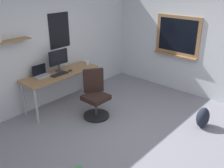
{
  "coord_description": "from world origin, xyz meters",
  "views": [
    {
      "loc": [
        -2.95,
        -1.98,
        2.6
      ],
      "look_at": [
        0.1,
        0.73,
        0.85
      ],
      "focal_mm": 40.21,
      "sensor_mm": 36.0,
      "label": 1
    }
  ],
  "objects_px": {
    "computer_mouse": "(70,70)",
    "coffee_mug": "(87,63)",
    "laptop": "(41,74)",
    "desk": "(61,76)",
    "keyboard": "(59,74)",
    "backpack": "(203,117)",
    "monitor_primary": "(59,59)",
    "office_chair": "(95,97)"
  },
  "relations": [
    {
      "from": "computer_mouse",
      "to": "coffee_mug",
      "type": "height_order",
      "value": "coffee_mug"
    },
    {
      "from": "laptop",
      "to": "desk",
      "type": "bearing_deg",
      "value": -20.16
    },
    {
      "from": "computer_mouse",
      "to": "coffee_mug",
      "type": "xyz_separation_m",
      "value": [
        0.55,
        0.05,
        0.03
      ]
    },
    {
      "from": "keyboard",
      "to": "backpack",
      "type": "distance_m",
      "value": 2.93
    },
    {
      "from": "keyboard",
      "to": "laptop",
      "type": "bearing_deg",
      "value": 144.5
    },
    {
      "from": "computer_mouse",
      "to": "monitor_primary",
      "type": "bearing_deg",
      "value": 133.51
    },
    {
      "from": "monitor_primary",
      "to": "computer_mouse",
      "type": "distance_m",
      "value": 0.34
    },
    {
      "from": "monitor_primary",
      "to": "computer_mouse",
      "type": "xyz_separation_m",
      "value": [
        0.15,
        -0.16,
        -0.25
      ]
    },
    {
      "from": "desk",
      "to": "keyboard",
      "type": "bearing_deg",
      "value": -139.83
    },
    {
      "from": "computer_mouse",
      "to": "backpack",
      "type": "bearing_deg",
      "value": -69.06
    },
    {
      "from": "desk",
      "to": "coffee_mug",
      "type": "relative_size",
      "value": 18.3
    },
    {
      "from": "monitor_primary",
      "to": "coffee_mug",
      "type": "height_order",
      "value": "monitor_primary"
    },
    {
      "from": "monitor_primary",
      "to": "backpack",
      "type": "distance_m",
      "value": 3.08
    },
    {
      "from": "laptop",
      "to": "coffee_mug",
      "type": "distance_m",
      "value": 1.13
    },
    {
      "from": "monitor_primary",
      "to": "coffee_mug",
      "type": "bearing_deg",
      "value": -9.09
    },
    {
      "from": "office_chair",
      "to": "coffee_mug",
      "type": "distance_m",
      "value": 1.09
    },
    {
      "from": "office_chair",
      "to": "monitor_primary",
      "type": "xyz_separation_m",
      "value": [
        -0.11,
        0.95,
        0.61
      ]
    },
    {
      "from": "coffee_mug",
      "to": "keyboard",
      "type": "bearing_deg",
      "value": -176.54
    },
    {
      "from": "monitor_primary",
      "to": "computer_mouse",
      "type": "bearing_deg",
      "value": -46.49
    },
    {
      "from": "desk",
      "to": "backpack",
      "type": "relative_size",
      "value": 4.33
    },
    {
      "from": "computer_mouse",
      "to": "coffee_mug",
      "type": "distance_m",
      "value": 0.55
    },
    {
      "from": "desk",
      "to": "monitor_primary",
      "type": "height_order",
      "value": "monitor_primary"
    },
    {
      "from": "desk",
      "to": "laptop",
      "type": "bearing_deg",
      "value": 159.84
    },
    {
      "from": "keyboard",
      "to": "desk",
      "type": "bearing_deg",
      "value": 40.17
    },
    {
      "from": "desk",
      "to": "computer_mouse",
      "type": "distance_m",
      "value": 0.23
    },
    {
      "from": "laptop",
      "to": "office_chair",
      "type": "bearing_deg",
      "value": -61.74
    },
    {
      "from": "desk",
      "to": "laptop",
      "type": "xyz_separation_m",
      "value": [
        -0.38,
        0.14,
        0.13
      ]
    },
    {
      "from": "keyboard",
      "to": "coffee_mug",
      "type": "xyz_separation_m",
      "value": [
        0.83,
        0.05,
        0.04
      ]
    },
    {
      "from": "desk",
      "to": "keyboard",
      "type": "xyz_separation_m",
      "value": [
        -0.08,
        -0.07,
        0.08
      ]
    },
    {
      "from": "desk",
      "to": "office_chair",
      "type": "distance_m",
      "value": 0.91
    },
    {
      "from": "laptop",
      "to": "monitor_primary",
      "type": "distance_m",
      "value": 0.48
    },
    {
      "from": "office_chair",
      "to": "coffee_mug",
      "type": "relative_size",
      "value": 10.33
    },
    {
      "from": "office_chair",
      "to": "laptop",
      "type": "bearing_deg",
      "value": 118.26
    },
    {
      "from": "desk",
      "to": "coffee_mug",
      "type": "distance_m",
      "value": 0.75
    },
    {
      "from": "desk",
      "to": "backpack",
      "type": "height_order",
      "value": "desk"
    },
    {
      "from": "office_chair",
      "to": "computer_mouse",
      "type": "xyz_separation_m",
      "value": [
        0.04,
        0.79,
        0.36
      ]
    },
    {
      "from": "desk",
      "to": "coffee_mug",
      "type": "bearing_deg",
      "value": -1.63
    },
    {
      "from": "backpack",
      "to": "computer_mouse",
      "type": "bearing_deg",
      "value": 110.94
    },
    {
      "from": "keyboard",
      "to": "computer_mouse",
      "type": "bearing_deg",
      "value": 0.0
    },
    {
      "from": "desk",
      "to": "backpack",
      "type": "bearing_deg",
      "value": -65.95
    },
    {
      "from": "computer_mouse",
      "to": "office_chair",
      "type": "bearing_deg",
      "value": -92.88
    },
    {
      "from": "coffee_mug",
      "to": "monitor_primary",
      "type": "bearing_deg",
      "value": 170.91
    }
  ]
}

